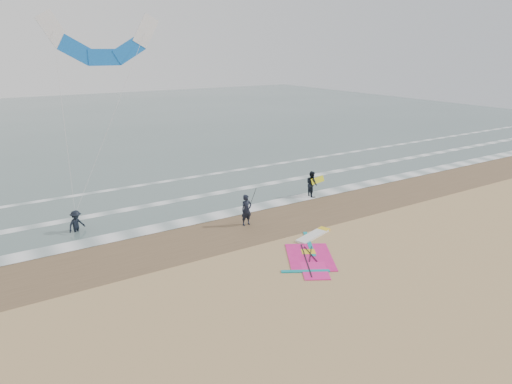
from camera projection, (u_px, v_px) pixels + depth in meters
ground at (343, 260)px, 20.92m from camera, size 120.00×120.00×0.00m
sea_water at (91, 122)px, 59.59m from camera, size 120.00×80.00×0.02m
wet_sand_band at (270, 220)px, 25.75m from camera, size 120.00×5.00×0.01m
foam_waterline at (232, 199)px, 29.32m from camera, size 120.00×9.15×0.02m
windsurf_rig at (312, 251)px, 21.78m from camera, size 4.99×4.72×0.12m
person_standing at (246, 210)px, 24.79m from camera, size 0.64×0.42×1.73m
person_walking at (312, 184)px, 29.62m from camera, size 0.75×0.91×1.70m
person_wading at (76, 218)px, 23.83m from camera, size 1.16×1.01×1.56m
held_pole at (251, 202)px, 24.82m from camera, size 0.17×0.86×1.82m
carried_kiteboard at (318, 180)px, 29.67m from camera, size 1.30×0.51×0.39m
surf_kite at (103, 44)px, 26.12m from camera, size 6.90×4.11×10.29m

